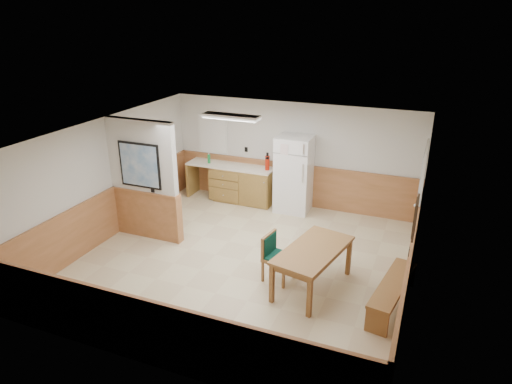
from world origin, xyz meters
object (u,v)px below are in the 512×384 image
at_px(dining_bench, 393,288).
at_px(soap_bottle, 209,159).
at_px(refrigerator, 294,174).
at_px(fire_extinguisher, 267,162).
at_px(dining_chair, 274,253).
at_px(dining_table, 313,254).

height_order(dining_bench, soap_bottle, soap_bottle).
relative_size(refrigerator, fire_extinguisher, 4.24).
distance_m(refrigerator, dining_chair, 3.06).
distance_m(refrigerator, dining_bench, 4.08).
relative_size(dining_bench, soap_bottle, 7.51).
bearing_deg(fire_extinguisher, dining_table, -38.44).
distance_m(dining_table, soap_bottle, 4.65).
relative_size(dining_chair, soap_bottle, 3.82).
xyz_separation_m(dining_table, fire_extinguisher, (-1.98, 3.07, 0.43)).
bearing_deg(dining_table, fire_extinguisher, 134.95).
bearing_deg(refrigerator, soap_bottle, 178.50).
height_order(dining_bench, fire_extinguisher, fire_extinguisher).
relative_size(refrigerator, dining_table, 1.03).
bearing_deg(dining_table, soap_bottle, 151.42).
bearing_deg(dining_bench, dining_chair, -173.29).
relative_size(dining_chair, fire_extinguisher, 2.00).
xyz_separation_m(refrigerator, fire_extinguisher, (-0.68, 0.06, 0.19)).
bearing_deg(fire_extinguisher, soap_bottle, -159.36).
distance_m(refrigerator, fire_extinguisher, 0.71).
xyz_separation_m(dining_bench, fire_extinguisher, (-3.31, 3.13, 0.74)).
bearing_deg(soap_bottle, dining_chair, -46.73).
bearing_deg(dining_chair, refrigerator, 110.60).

